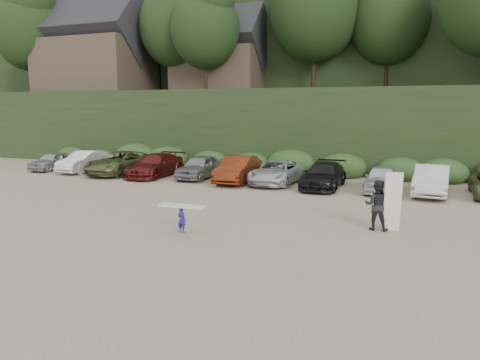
% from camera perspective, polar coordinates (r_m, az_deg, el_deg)
% --- Properties ---
extents(ground, '(120.00, 120.00, 0.00)m').
position_cam_1_polar(ground, '(18.73, 1.69, -5.57)').
color(ground, tan).
rests_on(ground, ground).
extents(hillside_backdrop, '(90.00, 41.50, 28.00)m').
position_cam_1_polar(hillside_backdrop, '(53.77, 15.16, 15.60)').
color(hillside_backdrop, black).
rests_on(hillside_backdrop, ground).
extents(parked_cars, '(33.79, 5.94, 1.63)m').
position_cam_1_polar(parked_cars, '(28.99, 1.90, 1.12)').
color(parked_cars, '#9E9EA2').
rests_on(parked_cars, ground).
extents(child_surfer, '(1.78, 0.53, 1.06)m').
position_cam_1_polar(child_surfer, '(17.67, -7.13, -4.11)').
color(child_surfer, navy).
rests_on(child_surfer, ground).
extents(adult_surfer, '(1.40, 0.77, 2.28)m').
position_cam_1_polar(adult_surfer, '(18.62, 16.51, -2.92)').
color(adult_surfer, black).
rests_on(adult_surfer, ground).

